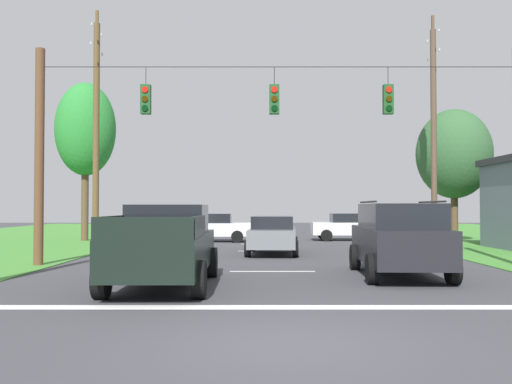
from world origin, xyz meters
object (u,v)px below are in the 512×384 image
distant_car_crossing_white (211,227)px  tree_roadside_far_right (84,130)px  distant_car_oncoming (272,234)px  utility_pole_near_left (95,129)px  overhead_signal_span (276,147)px  suv_black (398,238)px  pickup_truck (164,246)px  utility_pole_mid_right (433,131)px  tree_roadside_right (453,154)px  distant_car_far_parked (349,226)px

distant_car_crossing_white → tree_roadside_far_right: (-7.07, 0.58, 5.37)m
distant_car_oncoming → utility_pole_near_left: size_ratio=0.40×
distant_car_oncoming → tree_roadside_far_right: (-10.15, 8.77, 5.37)m
overhead_signal_span → suv_black: overhead_signal_span is taller
pickup_truck → distant_car_crossing_white: 17.43m
overhead_signal_span → utility_pole_mid_right: size_ratio=1.45×
tree_roadside_right → tree_roadside_far_right: 20.13m
distant_car_crossing_white → tree_roadside_far_right: tree_roadside_far_right is taller
tree_roadside_far_right → pickup_truck: bearing=-67.9°
distant_car_oncoming → overhead_signal_span: bearing=-89.7°
distant_car_crossing_white → tree_roadside_right: bearing=-3.2°
suv_black → tree_roadside_far_right: 21.59m
overhead_signal_span → distant_car_far_parked: 15.02m
utility_pole_near_left → utility_pole_mid_right: bearing=2.3°
tree_roadside_right → tree_roadside_far_right: bearing=176.3°
distant_car_far_parked → distant_car_crossing_white: bearing=-170.7°
distant_car_far_parked → tree_roadside_far_right: 15.75m
utility_pole_mid_right → tree_roadside_right: size_ratio=1.53×
distant_car_crossing_white → distant_car_oncoming: (3.08, -8.19, 0.00)m
suv_black → utility_pole_near_left: size_ratio=0.45×
distant_car_crossing_white → distant_car_far_parked: bearing=9.3°
suv_black → distant_car_oncoming: bearing=113.4°
utility_pole_mid_right → tree_roadside_far_right: bearing=163.9°
suv_black → utility_pole_mid_right: size_ratio=0.45×
distant_car_crossing_white → utility_pole_near_left: bearing=-133.3°
overhead_signal_span → utility_pole_mid_right: utility_pole_mid_right is taller
distant_car_oncoming → distant_car_far_parked: same height
pickup_truck → tree_roadside_right: bearing=52.7°
utility_pole_mid_right → utility_pole_near_left: bearing=-177.7°
suv_black → tree_roadside_far_right: bearing=129.6°
suv_black → utility_pole_near_left: (-11.17, 10.44, 4.38)m
utility_pole_mid_right → suv_black: bearing=-111.8°
overhead_signal_span → tree_roadside_right: tree_roadside_right is taller
tree_roadside_far_right → tree_roadside_right: bearing=-3.7°
distant_car_oncoming → utility_pole_near_left: utility_pole_near_left is taller
suv_black → utility_pole_near_left: bearing=136.9°
distant_car_far_parked → distant_car_oncoming: bearing=-116.1°
overhead_signal_span → distant_car_crossing_white: overhead_signal_span is taller
tree_roadside_right → distant_car_far_parked: bearing=159.3°
distant_car_far_parked → utility_pole_mid_right: utility_pole_mid_right is taller
distant_car_oncoming → tree_roadside_right: tree_roadside_right is taller
tree_roadside_far_right → distant_car_oncoming: bearing=-40.8°
distant_car_crossing_white → distant_car_far_parked: size_ratio=1.00×
utility_pole_mid_right → utility_pole_near_left: utility_pole_near_left is taller
distant_car_oncoming → tree_roadside_right: (9.88, 7.47, 3.91)m
distant_car_far_parked → pickup_truck: bearing=-111.8°
distant_car_oncoming → utility_pole_near_left: (-7.95, 3.03, 4.66)m
utility_pole_near_left → distant_car_oncoming: bearing=-20.8°
overhead_signal_span → utility_pole_mid_right: (7.60, 8.16, 1.61)m
pickup_truck → utility_pole_mid_right: 17.20m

